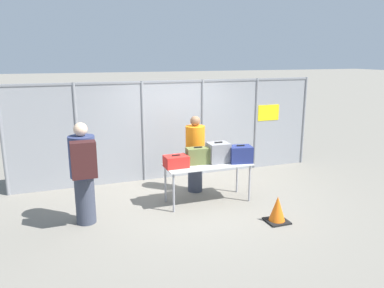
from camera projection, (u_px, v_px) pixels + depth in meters
ground_plane at (199, 201)px, 7.45m from camera, size 120.00×120.00×0.00m
fence_section at (174, 128)px, 8.72m from camera, size 7.29×0.07×2.29m
inspection_table at (208, 167)px, 7.30m from camera, size 1.69×0.66×0.78m
suitcase_red at (176, 161)px, 7.05m from camera, size 0.45×0.33×0.24m
suitcase_olive at (198, 156)px, 7.26m from camera, size 0.47×0.27×0.34m
suitcase_grey at (218, 153)px, 7.37m from camera, size 0.42×0.36×0.41m
suitcase_navy at (240, 154)px, 7.37m from camera, size 0.49×0.40×0.35m
traveler_hooded at (83, 170)px, 6.24m from camera, size 0.44×0.68×1.76m
security_worker_near at (195, 153)px, 7.85m from camera, size 0.40×0.40×1.62m
utility_trailer at (209, 137)px, 11.22m from camera, size 4.03×2.16×0.75m
traffic_cone at (277, 210)px, 6.49m from camera, size 0.38×0.38×0.47m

